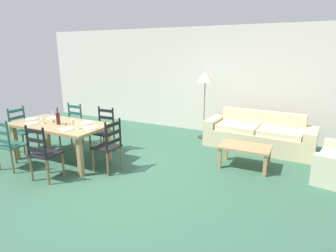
{
  "coord_description": "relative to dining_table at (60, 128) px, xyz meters",
  "views": [
    {
      "loc": [
        2.85,
        -3.7,
        2.09
      ],
      "look_at": [
        0.6,
        0.74,
        0.75
      ],
      "focal_mm": 29.67,
      "sensor_mm": 36.0,
      "label": 1
    }
  ],
  "objects": [
    {
      "name": "fork_far_left",
      "position": [
        -0.6,
        0.25,
        0.09
      ],
      "size": [
        0.03,
        0.17,
        0.01
      ],
      "primitive_type": "cube",
      "rotation": [
        0.0,
        0.0,
        0.08
      ],
      "color": "silver",
      "rests_on": "dining_table"
    },
    {
      "name": "standing_lamp",
      "position": [
        1.98,
        2.66,
        0.75
      ],
      "size": [
        0.4,
        0.4,
        1.64
      ],
      "color": "#332D28",
      "rests_on": "ground_plane"
    },
    {
      "name": "fork_near_right",
      "position": [
        0.3,
        -0.25,
        0.09
      ],
      "size": [
        0.03,
        0.17,
        0.01
      ],
      "primitive_type": "cube",
      "rotation": [
        0.0,
        0.0,
        -0.06
      ],
      "color": "silver",
      "rests_on": "dining_table"
    },
    {
      "name": "dinner_plate_far_left",
      "position": [
        -0.45,
        0.25,
        0.1
      ],
      "size": [
        0.24,
        0.24,
        0.02
      ],
      "primitive_type": "cylinder",
      "color": "white",
      "rests_on": "dining_table"
    },
    {
      "name": "dinner_plate_head_east",
      "position": [
        0.78,
        0.0,
        0.1
      ],
      "size": [
        0.24,
        0.24,
        0.02
      ],
      "primitive_type": "cylinder",
      "color": "white",
      "rests_on": "dining_table"
    },
    {
      "name": "wine_bottle",
      "position": [
        0.03,
        -0.05,
        0.2
      ],
      "size": [
        0.07,
        0.07,
        0.32
      ],
      "color": "#471919",
      "rests_on": "dining_table"
    },
    {
      "name": "dining_chair_head_west",
      "position": [
        -1.15,
        0.01,
        -0.19
      ],
      "size": [
        0.42,
        0.44,
        0.96
      ],
      "color": "#24594B",
      "rests_on": "ground_plane"
    },
    {
      "name": "dining_chair_far_right",
      "position": [
        0.44,
        0.74,
        -0.19
      ],
      "size": [
        0.43,
        0.41,
        0.96
      ],
      "color": "black",
      "rests_on": "ground_plane"
    },
    {
      "name": "ground_plane",
      "position": [
        1.35,
        0.04,
        -0.67
      ],
      "size": [
        9.6,
        9.6,
        0.02
      ],
      "primitive_type": "cube",
      "color": "#345D46"
    },
    {
      "name": "fork_head_east",
      "position": [
        0.63,
        0.0,
        0.09
      ],
      "size": [
        0.03,
        0.17,
        0.01
      ],
      "primitive_type": "cube",
      "rotation": [
        0.0,
        0.0,
        0.09
      ],
      "color": "silver",
      "rests_on": "dining_table"
    },
    {
      "name": "dinner_plate_far_right",
      "position": [
        0.45,
        0.25,
        0.1
      ],
      "size": [
        0.24,
        0.24,
        0.02
      ],
      "primitive_type": "cylinder",
      "color": "white",
      "rests_on": "dining_table"
    },
    {
      "name": "wine_glass_near_left",
      "position": [
        -0.31,
        -0.14,
        0.2
      ],
      "size": [
        0.06,
        0.06,
        0.16
      ],
      "color": "white",
      "rests_on": "dining_table"
    },
    {
      "name": "dinner_plate_near_right",
      "position": [
        0.45,
        -0.25,
        0.1
      ],
      "size": [
        0.24,
        0.24,
        0.02
      ],
      "primitive_type": "cylinder",
      "color": "white",
      "rests_on": "dining_table"
    },
    {
      "name": "candle_tall",
      "position": [
        -0.18,
        0.02,
        0.15
      ],
      "size": [
        0.05,
        0.05,
        0.24
      ],
      "color": "#998C66",
      "rests_on": "dining_table"
    },
    {
      "name": "dining_chair_far_left",
      "position": [
        -0.48,
        0.76,
        -0.19
      ],
      "size": [
        0.42,
        0.4,
        0.96
      ],
      "color": "#21564F",
      "rests_on": "ground_plane"
    },
    {
      "name": "dining_chair_near_right",
      "position": [
        0.44,
        -0.77,
        -0.19
      ],
      "size": [
        0.45,
        0.43,
        0.96
      ],
      "color": "black",
      "rests_on": "ground_plane"
    },
    {
      "name": "coffee_table",
      "position": [
        3.29,
        1.26,
        -0.31
      ],
      "size": [
        0.9,
        0.56,
        0.42
      ],
      "color": "#9E8456",
      "rests_on": "ground_plane"
    },
    {
      "name": "candle_short",
      "position": [
        0.2,
        -0.04,
        0.13
      ],
      "size": [
        0.05,
        0.05,
        0.15
      ],
      "color": "#998C66",
      "rests_on": "dining_table"
    },
    {
      "name": "fork_head_west",
      "position": [
        -0.93,
        0.0,
        0.09
      ],
      "size": [
        0.03,
        0.17,
        0.01
      ],
      "primitive_type": "cube",
      "rotation": [
        0.0,
        0.0,
        0.1
      ],
      "color": "silver",
      "rests_on": "dining_table"
    },
    {
      "name": "fork_near_left",
      "position": [
        -0.6,
        -0.25,
        0.09
      ],
      "size": [
        0.03,
        0.17,
        0.01
      ],
      "primitive_type": "cube",
      "rotation": [
        0.0,
        0.0,
        -0.09
      ],
      "color": "silver",
      "rests_on": "dining_table"
    },
    {
      "name": "fork_far_right",
      "position": [
        0.3,
        0.25,
        0.09
      ],
      "size": [
        0.03,
        0.17,
        0.01
      ],
      "primitive_type": "cube",
      "rotation": [
        0.0,
        0.0,
        0.1
      ],
      "color": "silver",
      "rests_on": "dining_table"
    },
    {
      "name": "dining_chair_near_left",
      "position": [
        -0.47,
        -0.75,
        -0.19
      ],
      "size": [
        0.44,
        0.43,
        0.96
      ],
      "color": "#255647",
      "rests_on": "ground_plane"
    },
    {
      "name": "wine_glass_near_right",
      "position": [
        0.59,
        -0.14,
        0.2
      ],
      "size": [
        0.06,
        0.06,
        0.16
      ],
      "color": "white",
      "rests_on": "dining_table"
    },
    {
      "name": "dinner_plate_near_left",
      "position": [
        -0.45,
        -0.25,
        0.1
      ],
      "size": [
        0.24,
        0.24,
        0.02
      ],
      "primitive_type": "cylinder",
      "color": "white",
      "rests_on": "dining_table"
    },
    {
      "name": "dining_table",
      "position": [
        0.0,
        0.0,
        0.0
      ],
      "size": [
        1.9,
        0.96,
        0.75
      ],
      "color": "#9E8456",
      "rests_on": "ground_plane"
    },
    {
      "name": "dining_chair_head_east",
      "position": [
        1.16,
        0.01,
        -0.19
      ],
      "size": [
        0.43,
        0.44,
        0.96
      ],
      "color": "black",
      "rests_on": "ground_plane"
    },
    {
      "name": "wall_far",
      "position": [
        1.35,
        3.34,
        0.69
      ],
      "size": [
        9.6,
        0.16,
        2.7
      ],
      "primitive_type": "cube",
      "color": "beige",
      "rests_on": "ground_plane"
    },
    {
      "name": "dinner_plate_head_west",
      "position": [
        -0.78,
        0.0,
        0.1
      ],
      "size": [
        0.24,
        0.24,
        0.02
      ],
      "primitive_type": "cylinder",
      "color": "white",
      "rests_on": "dining_table"
    },
    {
      "name": "coffee_cup_primary",
      "position": [
        0.27,
        0.07,
        0.13
      ],
      "size": [
        0.07,
        0.07,
        0.09
      ],
      "primitive_type": "cylinder",
      "color": "beige",
      "rests_on": "dining_table"
    },
    {
      "name": "couch",
      "position": [
        3.34,
        2.48,
        -0.37
      ],
      "size": [
        2.33,
        0.95,
        0.8
      ],
      "color": "beige",
      "rests_on": "ground_plane"
    }
  ]
}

